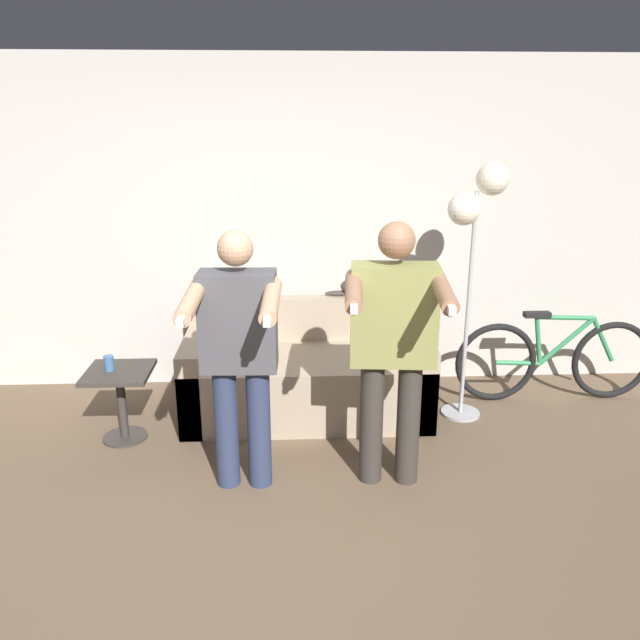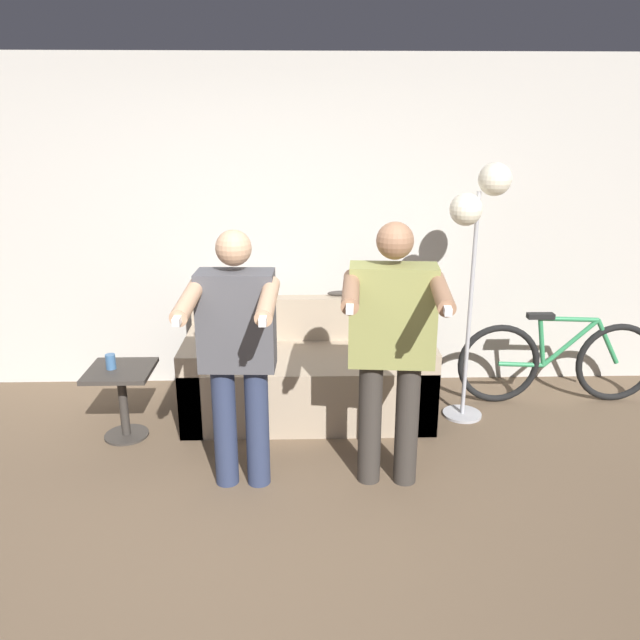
{
  "view_description": "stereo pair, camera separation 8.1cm",
  "coord_description": "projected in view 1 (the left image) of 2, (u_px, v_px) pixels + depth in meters",
  "views": [
    {
      "loc": [
        0.33,
        -2.47,
        2.12
      ],
      "look_at": [
        0.51,
        1.35,
        0.89
      ],
      "focal_mm": 35.0,
      "sensor_mm": 36.0,
      "label": 1
    },
    {
      "loc": [
        0.41,
        -2.48,
        2.12
      ],
      "look_at": [
        0.51,
        1.35,
        0.89
      ],
      "focal_mm": 35.0,
      "sensor_mm": 36.0,
      "label": 2
    }
  ],
  "objects": [
    {
      "name": "wall_back",
      "position": [
        249.0,
        228.0,
        4.94
      ],
      "size": [
        10.0,
        0.05,
        2.6
      ],
      "color": "beige",
      "rests_on": "ground_plane"
    },
    {
      "name": "bicycle",
      "position": [
        554.0,
        359.0,
        4.87
      ],
      "size": [
        1.56,
        0.07,
        0.73
      ],
      "color": "black",
      "rests_on": "ground_plane"
    },
    {
      "name": "cup",
      "position": [
        109.0,
        363.0,
        4.19
      ],
      "size": [
        0.07,
        0.07,
        0.1
      ],
      "color": "#3D6693",
      "rests_on": "side_table"
    },
    {
      "name": "ground_plane",
      "position": [
        228.0,
        584.0,
        2.99
      ],
      "size": [
        16.0,
        16.0,
        0.0
      ],
      "primitive_type": "plane",
      "color": "brown"
    },
    {
      "name": "couch",
      "position": [
        307.0,
        376.0,
        4.68
      ],
      "size": [
        1.79,
        0.85,
        0.81
      ],
      "color": "tan",
      "rests_on": "ground_plane"
    },
    {
      "name": "floor_lamp",
      "position": [
        476.0,
        217.0,
        4.26
      ],
      "size": [
        0.4,
        0.29,
        1.85
      ],
      "color": "#B2B2B7",
      "rests_on": "ground_plane"
    },
    {
      "name": "person_left",
      "position": [
        239.0,
        347.0,
        3.53
      ],
      "size": [
        0.52,
        0.69,
        1.56
      ],
      "rotation": [
        0.0,
        0.0,
        -0.04
      ],
      "color": "#2D3856",
      "rests_on": "ground_plane"
    },
    {
      "name": "person_right",
      "position": [
        393.0,
        339.0,
        3.56
      ],
      "size": [
        0.6,
        0.71,
        1.6
      ],
      "rotation": [
        0.0,
        0.0,
        -0.09
      ],
      "color": "#38332D",
      "rests_on": "ground_plane"
    },
    {
      "name": "cat",
      "position": [
        368.0,
        285.0,
        4.83
      ],
      "size": [
        0.55,
        0.12,
        0.2
      ],
      "color": "#3D3833",
      "rests_on": "couch"
    },
    {
      "name": "side_table",
      "position": [
        120.0,
        390.0,
        4.25
      ],
      "size": [
        0.43,
        0.43,
        0.51
      ],
      "color": "#38332D",
      "rests_on": "ground_plane"
    }
  ]
}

